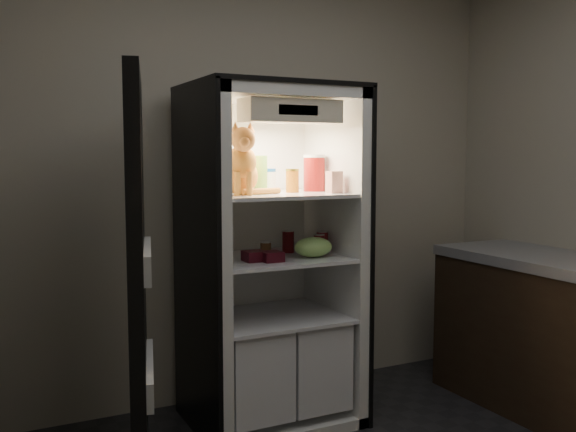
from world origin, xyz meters
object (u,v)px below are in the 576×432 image
object	(u,v)px
refrigerator	(268,281)
berry_box_left	(254,256)
parmesan_shaker	(260,174)
cream_carton	(334,182)
soda_can_c	(319,245)
tabby_cat	(241,167)
pepper_jar	(314,173)
soda_can_b	(322,242)
soda_can_a	(288,242)
grape_bag	(313,247)
salsa_jar	(292,181)
berry_box_right	(272,256)
condiment_jar	(266,248)
mayo_tub	(268,180)

from	to	relation	value
refrigerator	berry_box_left	distance (m)	0.29
parmesan_shaker	cream_carton	distance (m)	0.41
refrigerator	soda_can_c	xyz separation A→B (m)	(0.26, -0.12, 0.21)
refrigerator	tabby_cat	bearing A→B (deg)	-153.71
tabby_cat	refrigerator	bearing A→B (deg)	41.07
berry_box_left	refrigerator	bearing A→B (deg)	45.88
pepper_jar	soda_can_b	world-z (taller)	pepper_jar
refrigerator	parmesan_shaker	world-z (taller)	refrigerator
soda_can_a	soda_can_c	bearing A→B (deg)	-50.57
soda_can_b	berry_box_left	distance (m)	0.48
refrigerator	berry_box_left	size ratio (longest dim) A/B	17.30
cream_carton	soda_can_c	size ratio (longest dim) A/B	1.06
soda_can_c	grape_bag	size ratio (longest dim) A/B	0.52
salsa_jar	cream_carton	xyz separation A→B (m)	(0.18, -0.16, -0.01)
parmesan_shaker	grape_bag	size ratio (longest dim) A/B	0.93
pepper_jar	grape_bag	distance (m)	0.45
refrigerator	parmesan_shaker	bearing A→B (deg)	174.07
grape_bag	berry_box_right	xyz separation A→B (m)	(-0.27, -0.03, -0.03)
cream_carton	soda_can_b	xyz separation A→B (m)	(0.01, 0.15, -0.35)
refrigerator	condiment_jar	xyz separation A→B (m)	(-0.03, -0.03, 0.19)
parmesan_shaker	soda_can_b	size ratio (longest dim) A/B	1.65
refrigerator	soda_can_b	bearing A→B (deg)	-12.02
soda_can_b	berry_box_left	bearing A→B (deg)	-168.35
parmesan_shaker	pepper_jar	world-z (taller)	pepper_jar
parmesan_shaker	grape_bag	world-z (taller)	parmesan_shaker
parmesan_shaker	mayo_tub	size ratio (longest dim) A/B	1.56
salsa_jar	soda_can_a	bearing A→B (deg)	78.15
refrigerator	condiment_jar	bearing A→B (deg)	-135.45
soda_can_c	pepper_jar	bearing A→B (deg)	75.25
condiment_jar	cream_carton	bearing A→B (deg)	-29.62
refrigerator	berry_box_left	bearing A→B (deg)	-134.12
soda_can_b	condiment_jar	xyz separation A→B (m)	(-0.34, 0.04, -0.02)
soda_can_a	berry_box_right	size ratio (longest dim) A/B	1.19
soda_can_b	salsa_jar	bearing A→B (deg)	177.87
mayo_tub	pepper_jar	size ratio (longest dim) A/B	0.62
salsa_jar	grape_bag	xyz separation A→B (m)	(0.07, -0.12, -0.36)
salsa_jar	condiment_jar	xyz separation A→B (m)	(-0.15, 0.03, -0.37)
refrigerator	grape_bag	world-z (taller)	refrigerator
mayo_tub	soda_can_c	size ratio (longest dim) A/B	1.15
tabby_cat	condiment_jar	bearing A→B (deg)	37.16
parmesan_shaker	soda_can_a	distance (m)	0.43
salsa_jar	soda_can_a	distance (m)	0.36
salsa_jar	soda_can_c	world-z (taller)	salsa_jar
soda_can_a	cream_carton	bearing A→B (deg)	-56.89
mayo_tub	grape_bag	distance (m)	0.48
tabby_cat	pepper_jar	bearing A→B (deg)	25.99
soda_can_c	condiment_jar	distance (m)	0.30
mayo_tub	grape_bag	bearing A→B (deg)	-62.51
soda_can_b	grape_bag	size ratio (longest dim) A/B	0.56
soda_can_a	grape_bag	bearing A→B (deg)	-76.48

